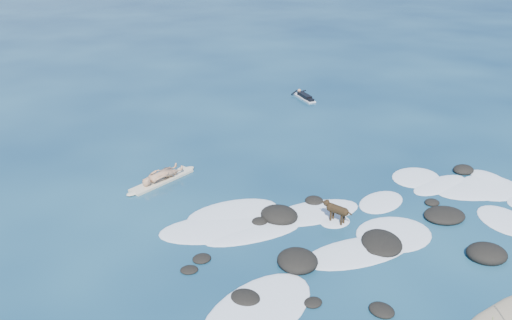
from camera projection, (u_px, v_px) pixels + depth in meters
ground at (358, 210)px, 20.35m from camera, size 160.00×160.00×0.00m
reef_rocks at (405, 231)px, 18.79m from camera, size 14.24×7.16×0.53m
breaking_foam at (366, 219)px, 19.72m from camera, size 15.52×7.92×0.12m
standing_surfer_rig at (161, 164)px, 22.22m from camera, size 3.38×1.53×1.98m
paddling_surfer_rig at (304, 96)px, 32.68m from camera, size 0.98×2.21×0.38m
dog at (336, 209)px, 19.33m from camera, size 0.56×1.18×0.78m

